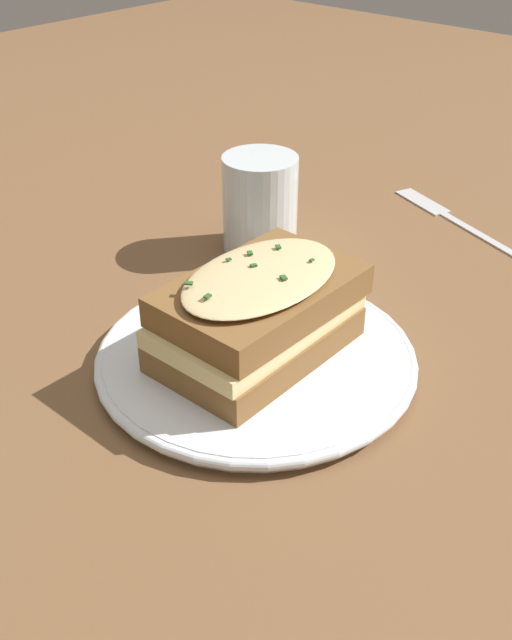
% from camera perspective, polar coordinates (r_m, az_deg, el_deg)
% --- Properties ---
extents(ground_plane, '(2.40, 2.40, 0.00)m').
position_cam_1_polar(ground_plane, '(0.60, 1.87, -3.06)').
color(ground_plane, brown).
extents(dinner_plate, '(0.25, 0.25, 0.01)m').
position_cam_1_polar(dinner_plate, '(0.59, 0.00, -2.88)').
color(dinner_plate, white).
rests_on(dinner_plate, ground_plane).
extents(sandwich, '(0.10, 0.16, 0.07)m').
position_cam_1_polar(sandwich, '(0.57, 0.16, 0.51)').
color(sandwich, brown).
rests_on(sandwich, dinner_plate).
extents(water_glass, '(0.07, 0.07, 0.10)m').
position_cam_1_polar(water_glass, '(0.75, 0.31, 8.86)').
color(water_glass, silver).
rests_on(water_glass, ground_plane).
extents(fork, '(0.19, 0.08, 0.00)m').
position_cam_1_polar(fork, '(0.86, 14.06, 7.93)').
color(fork, silver).
rests_on(fork, ground_plane).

